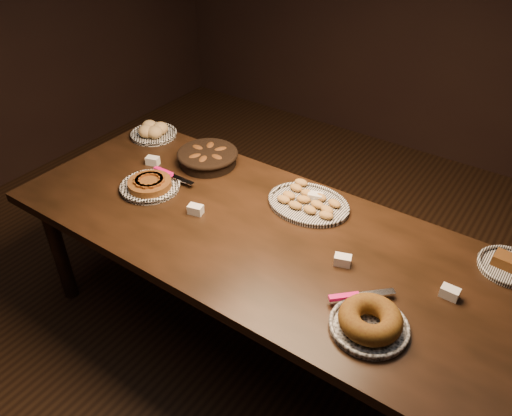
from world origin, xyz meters
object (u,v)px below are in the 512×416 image
Objects in this scene: buffet_table at (255,240)px; apple_tart_plate at (150,185)px; bundt_cake_plate at (370,321)px; madeleine_platter at (308,203)px.

buffet_table is 7.20× the size of apple_tart_plate.
bundt_cake_plate reaches higher than buffet_table.
buffet_table is at bearing 142.68° from bundt_cake_plate.
buffet_table is 6.53× the size of bundt_cake_plate.
buffet_table is at bearing 6.97° from apple_tart_plate.
apple_tart_plate is at bearing 153.79° from bundt_cake_plate.
apple_tart_plate is 0.82× the size of madeleine_platter.
apple_tart_plate is 1.32m from bundt_cake_plate.
bundt_cake_plate is at bearing -26.36° from madeleine_platter.
madeleine_platter is at bearing 27.40° from apple_tart_plate.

